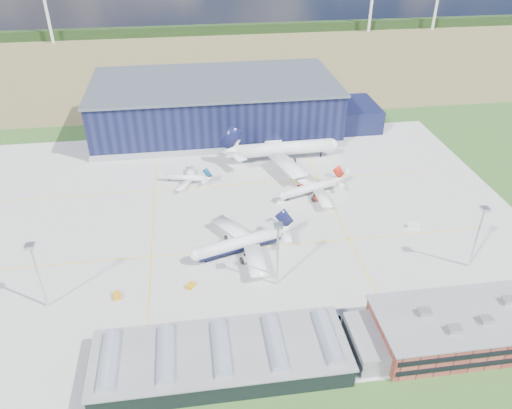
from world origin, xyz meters
The scene contains 23 objects.
ground centered at (0.00, 0.00, 0.00)m, with size 600.00×600.00×0.00m, color #2E5821.
apron centered at (0.00, 10.00, 0.03)m, with size 220.00×160.00×0.08m.
farmland centered at (0.00, 220.00, 0.00)m, with size 600.00×220.00×0.01m, color olive.
treeline centered at (0.00, 300.00, 4.00)m, with size 600.00×8.00×8.00m, color black.
hangar centered at (2.81, 94.80, 11.62)m, with size 145.00×62.00×26.10m.
ops_building centered at (55.01, -60.00, 4.79)m, with size 46.00×23.00×10.90m.
glass_concourse centered at (-6.45, -60.00, 3.69)m, with size 78.00×23.00×8.60m.
light_mast_west centered at (-60.00, -30.00, 15.43)m, with size 2.60×2.60×23.00m.
light_mast_center centered at (10.00, -30.00, 15.43)m, with size 2.60×2.60×23.00m.
light_mast_east centered at (75.00, -30.00, 15.43)m, with size 2.60×2.60×23.00m.
airliner_navy centered at (0.10, -12.00, 6.44)m, with size 39.52×38.66×12.89m, color white, non-canonical shape.
airliner_red centered at (32.77, 22.00, 5.19)m, with size 31.82×31.13×10.38m, color white, non-canonical shape.
airliner_widebody centered at (28.70, 54.75, 9.17)m, with size 56.22×55.00×18.33m, color white, non-canonical shape.
airliner_regional centered at (-17.27, 40.00, 3.68)m, with size 22.60×22.11×7.37m, color white, non-canonical shape.
gse_tug_a centered at (-39.64, -29.19, 0.68)m, with size 2.00×3.28×1.36m, color orange.
gse_tug_b centered at (-17.11, -27.69, 0.65)m, with size 1.99×2.99×1.29m, color orange.
gse_cart_a centered at (54.46, 39.74, 0.60)m, with size 1.85×2.78×1.20m, color white.
gse_van_b centered at (65.80, -6.42, 0.96)m, with size 1.93×4.20×1.93m, color white.
gse_tug_c centered at (30.54, 33.80, 0.66)m, with size 1.90×3.04×1.33m, color orange.
gse_cart_b centered at (20.00, 17.64, 0.60)m, with size 1.85×2.78×1.21m, color white.
gse_van_c centered at (21.53, -46.00, 1.26)m, with size 2.51×5.24×2.51m, color white.
car_a centered at (19.24, -48.00, 0.67)m, with size 1.59×3.95×1.35m, color #99999E.
car_b centered at (24.08, -47.19, 0.59)m, with size 1.25×3.58×1.18m, color #99999E.
Camera 1 is at (-13.53, -148.49, 105.67)m, focal length 35.00 mm.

